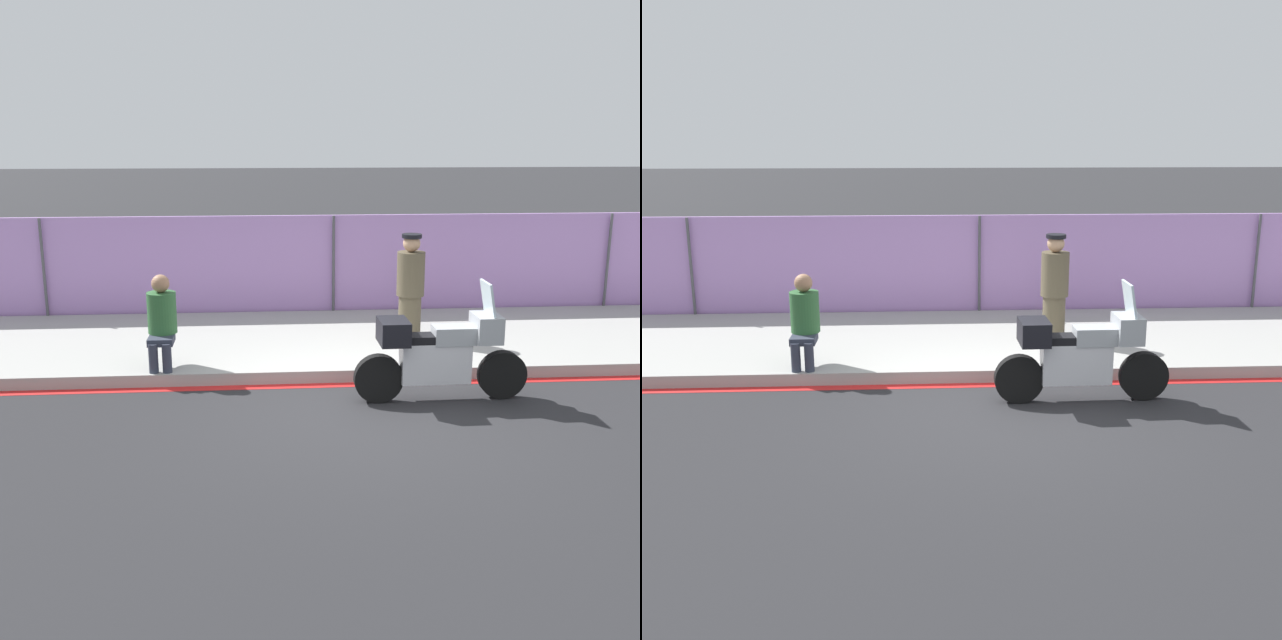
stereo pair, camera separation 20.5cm
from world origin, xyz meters
The scene contains 7 objects.
ground_plane centered at (0.00, 0.00, 0.00)m, with size 120.00×120.00×0.00m, color #262628.
sidewalk centered at (0.00, 2.84, 0.09)m, with size 37.48×3.49×0.17m.
curb_paint_stripe centered at (0.00, 1.00, 0.00)m, with size 37.48×0.18×0.01m.
storefront_fence centered at (0.00, 4.68, 0.94)m, with size 35.61×0.17×1.88m.
motorcycle centered at (0.95, 0.35, 0.62)m, with size 2.22×0.52×1.53m.
officer_standing centered at (1.02, 2.68, 1.00)m, with size 0.43×0.43×1.63m.
person_seated_on_curb centered at (-2.65, 1.54, 0.87)m, with size 0.40×0.66×1.26m.
Camera 2 is at (-1.03, -8.52, 3.35)m, focal length 42.00 mm.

